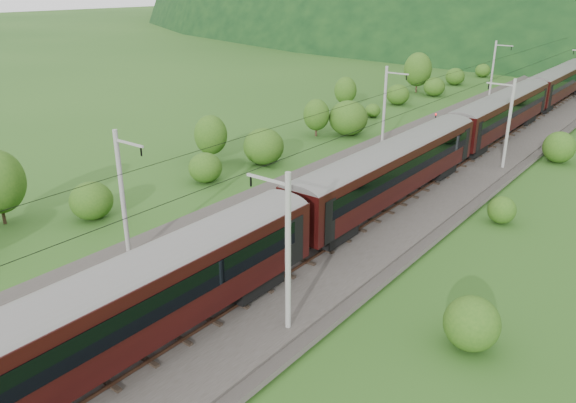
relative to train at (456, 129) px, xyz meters
The scene contains 14 objects.
ground 29.88m from the train, 94.64° to the right, with size 600.00×600.00×0.00m, color #244C17.
railbed 20.02m from the train, 97.00° to the right, with size 14.00×220.00×0.30m, color #38332D.
track_left 20.41m from the train, 103.80° to the right, with size 2.40×220.00×0.27m.
track_right 19.84m from the train, 90.00° to the right, with size 2.40×220.00×0.27m.
catenary_left 8.90m from the train, 163.94° to the left, with size 2.54×192.28×8.00m.
catenary_right 4.52m from the train, 33.40° to the left, with size 2.54×192.28×8.00m.
overhead_wires 19.98m from the train, 97.00° to the right, with size 4.83×198.00×0.03m.
mountain_ridge 296.89m from the train, 114.35° to the left, with size 336.00×280.00×132.00m, color black.
train is the anchor object (origin of this frame).
hazard_post_near 3.91m from the train, 166.71° to the right, with size 0.15×0.15×1.37m, color red.
hazard_post_far 4.09m from the train, 127.12° to the left, with size 0.15×0.15×1.36m, color red.
signal 13.85m from the train, 120.59° to the left, with size 0.20×0.20×1.85m.
vegetation_left 18.66m from the train, 155.87° to the right, with size 12.86×148.67×6.06m.
vegetation_right 30.01m from the train, 73.98° to the right, with size 7.29×105.19×3.24m.
Camera 1 is at (20.51, -18.51, 16.14)m, focal length 35.00 mm.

